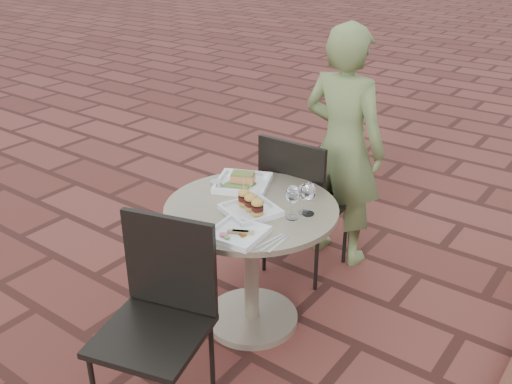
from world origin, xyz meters
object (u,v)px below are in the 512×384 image
Objects in this scene: chair_far at (299,196)px; chair_near at (161,304)px; diner at (343,147)px; plate_sliders at (251,206)px; plate_tuna at (238,233)px; cafe_table at (251,247)px; plate_salmon at (243,182)px.

chair_far is 1.00× the size of chair_near.
diner is at bearing -105.09° from chair_far.
plate_sliders is (0.10, -0.62, 0.22)m from chair_far.
plate_tuna is at bearing 101.06° from chair_far.
chair_far reaches higher than plate_tuna.
plate_tuna is at bearing -67.99° from plate_sliders.
cafe_table is at bearing 124.18° from plate_sliders.
chair_near is 0.68m from plate_sliders.
plate_salmon is at bearing 70.37° from chair_far.
diner is 5.95× the size of plate_tuna.
plate_salmon is at bearing 134.72° from plate_sliders.
plate_sliders reaches higher than plate_salmon.
plate_tuna is (0.32, -0.45, -0.01)m from plate_salmon.
chair_far is at bearing 78.14° from chair_near.
plate_tuna reaches higher than cafe_table.
diner reaches higher than cafe_table.
diner reaches higher than plate_tuna.
diner is at bearing 88.25° from cafe_table.
plate_sliders is at bearing 97.50° from chair_far.
plate_tuna is (0.13, -0.28, 0.26)m from cafe_table.
chair_far is (-0.06, 0.56, 0.07)m from cafe_table.
diner is (0.03, 0.92, 0.29)m from cafe_table.
plate_sliders is (0.04, -0.06, 0.28)m from cafe_table.
chair_far is 2.47× the size of plate_salmon.
plate_tuna is at bearing -65.21° from cafe_table.
chair_far is 0.89m from plate_tuna.
plate_sliders is at bearing -45.28° from plate_salmon.
cafe_table is 0.58× the size of diner.
chair_near is at bearing -90.82° from plate_sliders.
chair_near is 2.47× the size of plate_salmon.
chair_near reaches higher than plate_salmon.
plate_sliders reaches higher than cafe_table.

